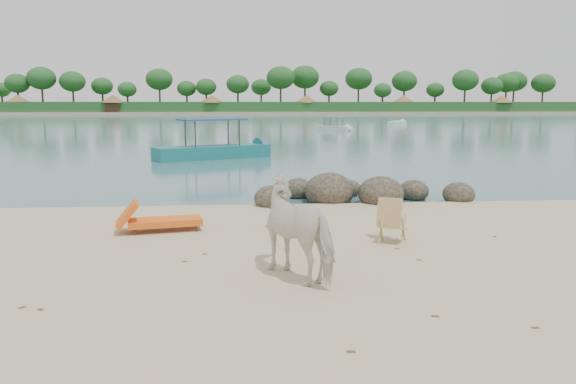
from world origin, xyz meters
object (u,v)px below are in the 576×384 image
object	(u,v)px
cow	(303,229)
deck_chair	(392,223)
lounge_chair	(165,219)
side_table	(283,218)
boat_near	(212,126)
boulders	(353,193)

from	to	relation	value
cow	deck_chair	bearing A→B (deg)	-167.85
cow	lounge_chair	world-z (taller)	cow
deck_chair	side_table	bearing A→B (deg)	170.89
cow	deck_chair	size ratio (longest dim) A/B	2.19
side_table	lounge_chair	size ratio (longest dim) A/B	0.29
deck_chair	boat_near	bearing A→B (deg)	131.06
side_table	boat_near	distance (m)	16.96
boulders	boat_near	distance (m)	14.11
lounge_chair	cow	bearing A→B (deg)	-63.72
cow	side_table	xyz separation A→B (m)	(-0.06, 3.54, -0.56)
boulders	boat_near	bearing A→B (deg)	109.51
deck_chair	cow	bearing A→B (deg)	-107.46
lounge_chair	boat_near	distance (m)	16.91
side_table	lounge_chair	distance (m)	2.58
boulders	side_table	bearing A→B (deg)	-122.99
boulders	side_table	distance (m)	4.17
boulders	lounge_chair	xyz separation A→B (m)	(-4.85, -3.62, 0.09)
cow	deck_chair	world-z (taller)	cow
side_table	deck_chair	bearing A→B (deg)	-46.48
side_table	deck_chair	distance (m)	2.57
boulders	deck_chair	xyz separation A→B (m)	(-0.21, -5.02, 0.22)
cow	lounge_chair	bearing A→B (deg)	-85.43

